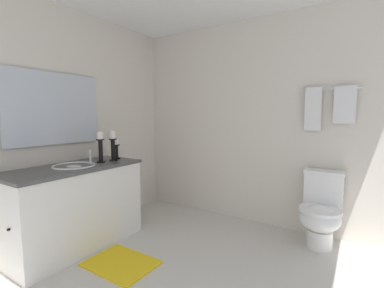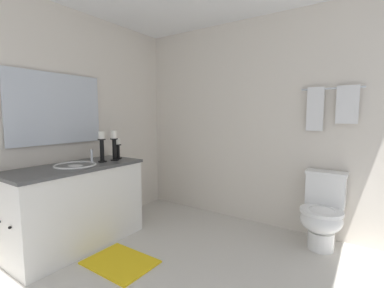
% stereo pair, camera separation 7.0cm
% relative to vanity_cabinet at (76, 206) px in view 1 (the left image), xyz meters
% --- Properties ---
extents(floor, '(3.18, 2.98, 0.02)m').
position_rel_vanity_cabinet_xyz_m(floor, '(1.26, 0.09, -0.42)').
color(floor, beige).
rests_on(floor, ground).
extents(wall_back, '(3.18, 0.04, 2.45)m').
position_rel_vanity_cabinet_xyz_m(wall_back, '(1.26, 1.59, 0.81)').
color(wall_back, silver).
rests_on(wall_back, ground).
extents(wall_left, '(0.04, 2.98, 2.45)m').
position_rel_vanity_cabinet_xyz_m(wall_left, '(-0.33, 0.09, 0.81)').
color(wall_left, silver).
rests_on(wall_left, ground).
extents(vanity_cabinet, '(0.58, 1.30, 0.82)m').
position_rel_vanity_cabinet_xyz_m(vanity_cabinet, '(0.00, 0.00, 0.00)').
color(vanity_cabinet, white).
rests_on(vanity_cabinet, ground).
extents(sink_basin, '(0.40, 0.40, 0.24)m').
position_rel_vanity_cabinet_xyz_m(sink_basin, '(-0.00, 0.00, 0.37)').
color(sink_basin, white).
rests_on(sink_basin, vanity_cabinet).
extents(mirror, '(0.02, 0.98, 0.73)m').
position_rel_vanity_cabinet_xyz_m(mirror, '(-0.28, 0.00, 0.97)').
color(mirror, silver).
extents(candle_holder_tall, '(0.09, 0.09, 0.23)m').
position_rel_vanity_cabinet_xyz_m(candle_holder_tall, '(0.01, 0.53, 0.53)').
color(candle_holder_tall, black).
rests_on(candle_holder_tall, vanity_cabinet).
extents(candle_holder_short, '(0.09, 0.09, 0.33)m').
position_rel_vanity_cabinet_xyz_m(candle_holder_short, '(0.08, 0.42, 0.59)').
color(candle_holder_short, black).
rests_on(candle_holder_short, vanity_cabinet).
extents(candle_holder_mid, '(0.09, 0.09, 0.33)m').
position_rel_vanity_cabinet_xyz_m(candle_holder_mid, '(0.05, 0.28, 0.58)').
color(candle_holder_mid, black).
rests_on(candle_holder_mid, vanity_cabinet).
extents(toilet, '(0.39, 0.54, 0.75)m').
position_rel_vanity_cabinet_xyz_m(toilet, '(2.06, 1.30, -0.05)').
color(toilet, white).
rests_on(toilet, ground).
extents(towel_bar, '(0.58, 0.02, 0.02)m').
position_rel_vanity_cabinet_xyz_m(towel_bar, '(2.06, 1.53, 1.17)').
color(towel_bar, silver).
extents(towel_near_vanity, '(0.16, 0.03, 0.45)m').
position_rel_vanity_cabinet_xyz_m(towel_near_vanity, '(1.92, 1.51, 0.97)').
color(towel_near_vanity, white).
rests_on(towel_near_vanity, towel_bar).
extents(towel_center, '(0.20, 0.03, 0.37)m').
position_rel_vanity_cabinet_xyz_m(towel_center, '(2.21, 1.51, 1.01)').
color(towel_center, white).
rests_on(towel_center, towel_bar).
extents(bath_mat, '(0.60, 0.44, 0.02)m').
position_rel_vanity_cabinet_xyz_m(bath_mat, '(0.62, 0.00, -0.40)').
color(bath_mat, yellow).
rests_on(bath_mat, ground).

